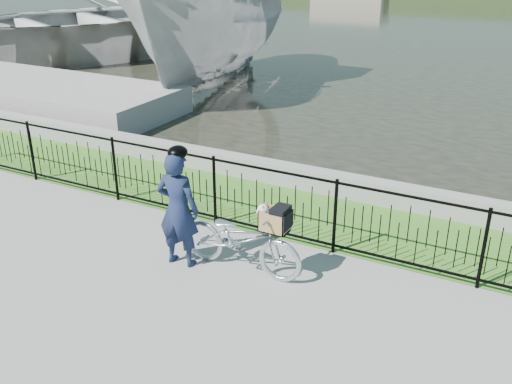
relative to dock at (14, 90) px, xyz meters
The scene contains 10 objects.
ground 11.42m from the dock, 28.81° to the right, with size 120.00×120.00×0.00m, color gray.
grass_strip 10.42m from the dock, 16.17° to the right, with size 60.00×2.00×0.01m, color #3D7023.
water 29.26m from the dock, 70.02° to the left, with size 120.00×120.00×0.00m, color #28281E.
quay_wall 10.18m from the dock, 10.76° to the right, with size 60.00×0.30×0.40m, color gray.
fence 10.74m from the dock, 21.31° to the right, with size 14.00×0.06×1.15m, color black, non-canonical shape.
dock is the anchor object (origin of this frame).
bicycle_rig 11.20m from the dock, 26.11° to the right, with size 1.80×0.63×1.09m.
cyclist 10.57m from the dock, 29.30° to the right, with size 0.64×0.46×1.73m.
boat_near 6.05m from the dock, 46.41° to the left, with size 5.01×9.61×5.33m.
boat_far 7.28m from the dock, 115.82° to the left, with size 13.05×14.73×2.52m.
Camera 1 is at (3.37, -5.35, 4.14)m, focal length 40.00 mm.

